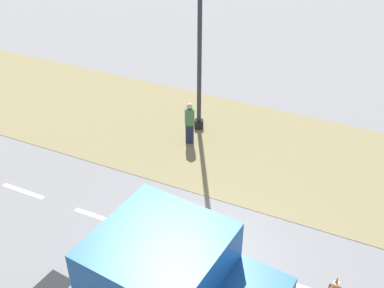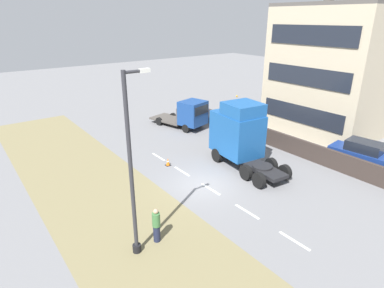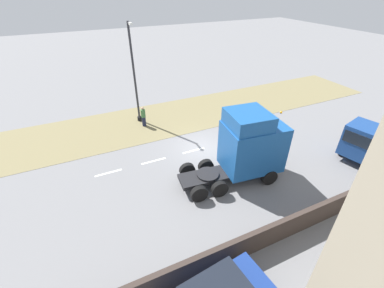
{
  "view_description": "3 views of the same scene",
  "coord_description": "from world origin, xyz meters",
  "px_view_note": "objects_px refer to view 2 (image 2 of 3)",
  "views": [
    {
      "loc": [
        9.57,
        4.06,
        11.05
      ],
      "look_at": [
        -2.05,
        -1.35,
        2.42
      ],
      "focal_mm": 45.0,
      "sensor_mm": 36.0,
      "label": 1
    },
    {
      "loc": [
        -11.82,
        -14.39,
        10.27
      ],
      "look_at": [
        0.13,
        1.48,
        2.4
      ],
      "focal_mm": 30.0,
      "sensor_mm": 36.0,
      "label": 2
    },
    {
      "loc": [
        14.68,
        -7.65,
        11.12
      ],
      "look_at": [
        0.69,
        -1.16,
        1.12
      ],
      "focal_mm": 24.0,
      "sensor_mm": 36.0,
      "label": 3
    }
  ],
  "objects_px": {
    "flatbed_truck": "(189,114)",
    "lamp_post": "(133,179)",
    "lorry_cab": "(239,134)",
    "pedestrian": "(156,226)",
    "parked_car": "(362,155)",
    "traffic_cone_lead": "(168,162)"
  },
  "relations": [
    {
      "from": "flatbed_truck",
      "to": "lamp_post",
      "type": "bearing_deg",
      "value": 31.85
    },
    {
      "from": "lorry_cab",
      "to": "pedestrian",
      "type": "xyz_separation_m",
      "value": [
        -9.56,
        -4.13,
        -1.46
      ]
    },
    {
      "from": "lorry_cab",
      "to": "pedestrian",
      "type": "height_order",
      "value": "lorry_cab"
    },
    {
      "from": "lamp_post",
      "to": "pedestrian",
      "type": "distance_m",
      "value": 3.15
    },
    {
      "from": "parked_car",
      "to": "pedestrian",
      "type": "height_order",
      "value": "parked_car"
    },
    {
      "from": "flatbed_truck",
      "to": "lorry_cab",
      "type": "bearing_deg",
      "value": 63.77
    },
    {
      "from": "lorry_cab",
      "to": "parked_car",
      "type": "height_order",
      "value": "lorry_cab"
    },
    {
      "from": "pedestrian",
      "to": "traffic_cone_lead",
      "type": "relative_size",
      "value": 3.15
    },
    {
      "from": "lorry_cab",
      "to": "lamp_post",
      "type": "bearing_deg",
      "value": -152.01
    },
    {
      "from": "parked_car",
      "to": "traffic_cone_lead",
      "type": "distance_m",
      "value": 14.07
    },
    {
      "from": "lorry_cab",
      "to": "lamp_post",
      "type": "xyz_separation_m",
      "value": [
        -10.67,
        -4.24,
        1.48
      ]
    },
    {
      "from": "parked_car",
      "to": "lamp_post",
      "type": "distance_m",
      "value": 17.57
    },
    {
      "from": "lorry_cab",
      "to": "parked_car",
      "type": "xyz_separation_m",
      "value": [
        6.58,
        -5.93,
        -1.36
      ]
    },
    {
      "from": "pedestrian",
      "to": "lamp_post",
      "type": "bearing_deg",
      "value": -174.46
    },
    {
      "from": "lorry_cab",
      "to": "parked_car",
      "type": "relative_size",
      "value": 1.51
    },
    {
      "from": "lorry_cab",
      "to": "lamp_post",
      "type": "distance_m",
      "value": 11.57
    },
    {
      "from": "flatbed_truck",
      "to": "pedestrian",
      "type": "bearing_deg",
      "value": 34.24
    },
    {
      "from": "pedestrian",
      "to": "traffic_cone_lead",
      "type": "xyz_separation_m",
      "value": [
        5.16,
        6.96,
        -0.62
      ]
    },
    {
      "from": "traffic_cone_lead",
      "to": "lorry_cab",
      "type": "bearing_deg",
      "value": -32.71
    },
    {
      "from": "flatbed_truck",
      "to": "parked_car",
      "type": "relative_size",
      "value": 1.43
    },
    {
      "from": "lorry_cab",
      "to": "flatbed_truck",
      "type": "bearing_deg",
      "value": 84.06
    },
    {
      "from": "lorry_cab",
      "to": "traffic_cone_lead",
      "type": "height_order",
      "value": "lorry_cab"
    }
  ]
}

